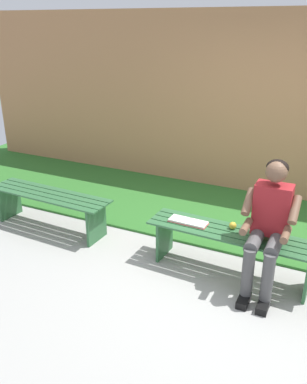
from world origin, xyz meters
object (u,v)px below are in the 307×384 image
at_px(bench_far, 49,202).
at_px(book_open, 188,222).
at_px(bench_near, 232,242).
at_px(person_seated, 268,223).
at_px(apple, 233,226).

xyz_separation_m(bench_far, book_open, (-1.84, -0.01, 0.13)).
bearing_deg(bench_far, book_open, -179.69).
height_order(bench_near, person_seated, person_seated).
bearing_deg(book_open, person_seated, 174.36).
distance_m(person_seated, book_open, 0.87).
bearing_deg(person_seated, apple, -25.64).
distance_m(bench_near, person_seated, 0.50).
bearing_deg(apple, bench_near, 108.74).
bearing_deg(bench_near, person_seated, 163.49).
bearing_deg(bench_near, book_open, -1.17).
xyz_separation_m(apple, book_open, (0.46, 0.07, -0.03)).
relative_size(person_seated, book_open, 3.07).
distance_m(apple, book_open, 0.47).
distance_m(bench_near, apple, 0.17).
distance_m(bench_near, book_open, 0.50).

